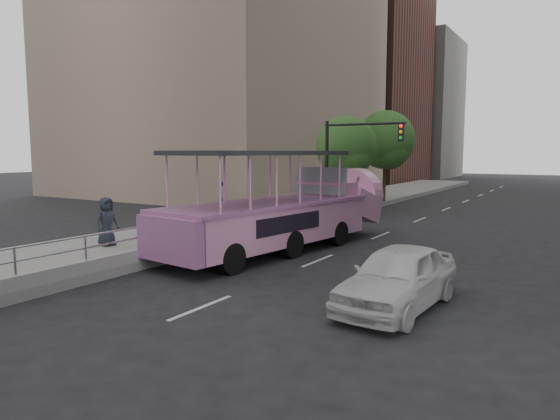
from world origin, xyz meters
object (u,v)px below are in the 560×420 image
at_px(car, 398,277).
at_px(traffic_signal, 348,155).
at_px(street_tree_near, 347,149).
at_px(pedestrian_far, 107,221).
at_px(street_tree_far, 386,142).
at_px(parking_sign, 222,207).
at_px(duck_boat, 287,213).

distance_m(car, traffic_signal, 14.06).
xyz_separation_m(traffic_signal, street_tree_near, (-1.60, 3.43, 0.32)).
xyz_separation_m(pedestrian_far, street_tree_far, (2.88, 20.85, 3.13)).
relative_size(pedestrian_far, parking_sign, 0.69).
height_order(parking_sign, street_tree_near, street_tree_near).
height_order(duck_boat, street_tree_near, street_tree_near).
distance_m(duck_boat, car, 7.71).
relative_size(car, pedestrian_far, 2.48).
height_order(pedestrian_far, parking_sign, parking_sign).
bearing_deg(parking_sign, street_tree_far, 90.33).
bearing_deg(car, traffic_signal, 122.92).
height_order(pedestrian_far, traffic_signal, traffic_signal).
relative_size(duck_boat, street_tree_near, 1.98).
height_order(car, street_tree_far, street_tree_far).
bearing_deg(car, pedestrian_far, -179.35).
bearing_deg(pedestrian_far, traffic_signal, -16.75).
xyz_separation_m(car, pedestrian_far, (-10.91, 0.67, 0.43)).
distance_m(car, street_tree_near, 17.83).
distance_m(parking_sign, traffic_signal, 8.91).
relative_size(car, parking_sign, 1.71).
height_order(pedestrian_far, street_tree_near, street_tree_near).
relative_size(street_tree_near, street_tree_far, 0.89).
relative_size(duck_boat, street_tree_far, 1.76).
distance_m(street_tree_near, street_tree_far, 6.02).
bearing_deg(duck_boat, street_tree_near, 102.32).
distance_m(car, street_tree_far, 23.24).
xyz_separation_m(parking_sign, street_tree_far, (-0.10, 18.04, 2.70)).
bearing_deg(street_tree_near, parking_sign, -88.55).
xyz_separation_m(car, parking_sign, (-7.92, 3.48, 0.87)).
bearing_deg(duck_boat, pedestrian_far, -139.67).
distance_m(duck_boat, pedestrian_far, 6.56).
xyz_separation_m(car, street_tree_far, (-8.03, 21.52, 3.57)).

